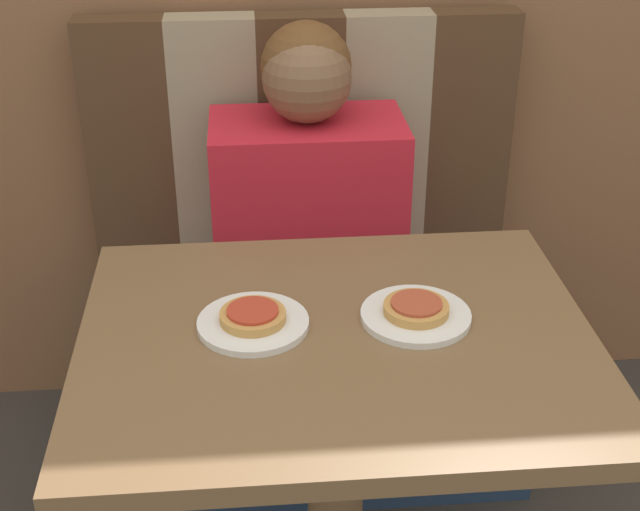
{
  "coord_description": "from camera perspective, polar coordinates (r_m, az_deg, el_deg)",
  "views": [
    {
      "loc": [
        -0.13,
        -1.2,
        1.55
      ],
      "look_at": [
        0.0,
        0.32,
        0.73
      ],
      "focal_mm": 50.0,
      "sensor_mm": 36.0,
      "label": 1
    }
  ],
  "objects": [
    {
      "name": "pizza_right",
      "position": [
        1.48,
        6.17,
        -3.34
      ],
      "size": [
        0.11,
        0.11,
        0.02
      ],
      "color": "#C68E47",
      "rests_on": "plate_right"
    },
    {
      "name": "plate_right",
      "position": [
        1.49,
        6.14,
        -3.85
      ],
      "size": [
        0.18,
        0.18,
        0.01
      ],
      "color": "white",
      "rests_on": "dining_table"
    },
    {
      "name": "pizza_left",
      "position": [
        1.45,
        -4.33,
        -3.83
      ],
      "size": [
        0.11,
        0.11,
        0.02
      ],
      "color": "#C68E47",
      "rests_on": "plate_left"
    },
    {
      "name": "booth_seat",
      "position": [
        2.27,
        -0.7,
        -7.75
      ],
      "size": [
        1.03,
        0.52,
        0.42
      ],
      "color": "navy",
      "rests_on": "ground_plane"
    },
    {
      "name": "booth_backrest",
      "position": [
        2.2,
        -1.22,
        6.97
      ],
      "size": [
        1.03,
        0.08,
        0.65
      ],
      "color": "#4C331E",
      "rests_on": "booth_seat"
    },
    {
      "name": "dining_table",
      "position": [
        1.51,
        1.06,
        -8.78
      ],
      "size": [
        0.83,
        0.68,
        0.76
      ],
      "color": "brown",
      "rests_on": "ground_plane"
    },
    {
      "name": "person",
      "position": [
        2.01,
        -0.79,
        4.33
      ],
      "size": [
        0.43,
        0.26,
        0.68
      ],
      "color": "red",
      "rests_on": "booth_seat"
    },
    {
      "name": "plate_left",
      "position": [
        1.46,
        -4.3,
        -4.35
      ],
      "size": [
        0.18,
        0.18,
        0.01
      ],
      "color": "white",
      "rests_on": "dining_table"
    }
  ]
}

